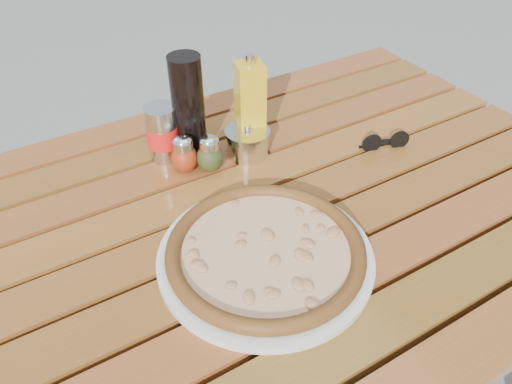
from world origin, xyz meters
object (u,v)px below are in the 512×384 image
pizza (266,250)px  olive_oil_cruet (250,106)px  oregano_shaker (210,154)px  dark_bottle (188,108)px  parmesan_tin (248,142)px  pepper_shaker (184,155)px  plate (265,257)px  table (261,239)px  sunglasses (385,142)px  soda_can (163,134)px

pizza → olive_oil_cruet: olive_oil_cruet is taller
oregano_shaker → dark_bottle: size_ratio=0.37×
pizza → oregano_shaker: oregano_shaker is taller
dark_bottle → parmesan_tin: bearing=-33.7°
pizza → pepper_shaker: (-0.01, 0.30, 0.02)m
plate → parmesan_tin: bearing=65.1°
olive_oil_cruet → plate: bearing=-116.4°
plate → pepper_shaker: size_ratio=4.39×
pepper_shaker → oregano_shaker: (0.05, -0.02, 0.00)m
table → dark_bottle: dark_bottle is taller
table → sunglasses: 0.35m
dark_bottle → sunglasses: bearing=-28.7°
table → parmesan_tin: parmesan_tin is taller
olive_oil_cruet → pepper_shaker: bearing=-175.8°
plate → pizza: bearing=63.4°
sunglasses → oregano_shaker: bearing=179.8°
table → oregano_shaker: bearing=98.1°
sunglasses → pizza: bearing=-140.6°
pepper_shaker → dark_bottle: (0.04, 0.05, 0.07)m
soda_can → olive_oil_cruet: (0.18, -0.05, 0.04)m
pizza → dark_bottle: (0.03, 0.35, 0.09)m
pizza → parmesan_tin: size_ratio=3.64×
table → olive_oil_cruet: (0.09, 0.20, 0.17)m
pepper_shaker → pizza: bearing=-88.5°
pizza → plate: bearing=-116.6°
plate → dark_bottle: dark_bottle is taller
parmesan_tin → sunglasses: size_ratio=1.07×
pizza → olive_oil_cruet: (0.15, 0.31, 0.07)m
olive_oil_cruet → table: bearing=-115.1°
parmesan_tin → olive_oil_cruet: bearing=50.3°
parmesan_tin → oregano_shaker: bearing=-174.5°
plate → pizza: pizza is taller
oregano_shaker → sunglasses: 0.38m
dark_bottle → sunglasses: dark_bottle is taller
pepper_shaker → soda_can: size_ratio=0.68×
olive_oil_cruet → oregano_shaker: bearing=-162.6°
oregano_shaker → pizza: bearing=-97.7°
pizza → sunglasses: sunglasses is taller
sunglasses → table: bearing=-154.7°
table → pizza: (-0.06, -0.11, 0.10)m
plate → olive_oil_cruet: 0.36m
parmesan_tin → plate: bearing=-114.9°
oregano_shaker → parmesan_tin: size_ratio=0.70×
soda_can → sunglasses: bearing=-27.0°
olive_oil_cruet → sunglasses: olive_oil_cruet is taller
soda_can → parmesan_tin: 0.18m
table → soda_can: 0.30m
table → dark_bottle: 0.30m
pizza → pepper_shaker: size_ratio=5.23×
soda_can → sunglasses: (0.42, -0.21, -0.04)m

